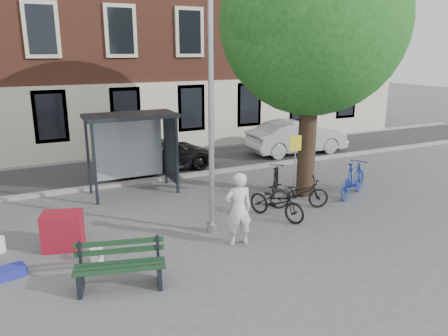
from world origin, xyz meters
name	(u,v)px	position (x,y,z in m)	size (l,w,h in m)	color
ground	(212,232)	(0.00, 0.00, 0.00)	(90.00, 90.00, 0.00)	#4C4C4F
road	(140,168)	(0.00, 7.00, 0.01)	(40.00, 4.00, 0.01)	#28282B
curb_near	(155,180)	(0.00, 5.00, 0.06)	(40.00, 0.25, 0.12)	gray
curb_far	(128,156)	(0.00, 9.00, 0.06)	(40.00, 0.25, 0.12)	gray
lamppost	(211,126)	(0.00, 0.00, 2.78)	(0.28, 0.35, 6.11)	#9EA0A3
tree_right	(316,13)	(4.01, 1.38, 5.62)	(5.76, 5.60, 8.20)	black
bus_shelter	(143,134)	(-0.61, 4.11, 1.92)	(2.85, 1.45, 2.62)	#1E2328
painter	(239,209)	(0.27, -0.95, 0.90)	(0.66, 0.43, 1.80)	silver
bench	(120,268)	(-2.75, -1.70, 0.42)	(1.85, 0.98, 0.91)	#1E2328
bike_a	(299,193)	(3.05, 0.48, 0.46)	(0.61, 1.76, 0.93)	black
bike_b	(353,179)	(5.25, 0.63, 0.58)	(0.55, 1.94, 1.16)	navy
bike_c	(277,202)	(2.00, 0.07, 0.48)	(0.63, 1.81, 0.95)	black
bike_d	(276,180)	(3.11, 1.87, 0.48)	(0.46, 1.61, 0.97)	black
car_dark	(160,154)	(0.69, 6.44, 0.61)	(2.04, 4.42, 1.23)	black
car_silver	(297,137)	(7.13, 6.43, 0.75)	(1.60, 4.58, 1.51)	#A9ACB1
red_stand	(63,231)	(-3.57, 0.62, 0.45)	(0.90, 0.60, 0.90)	maroon
blue_crate	(11,272)	(-4.72, -0.27, 0.10)	(0.55, 0.40, 0.20)	#212798
bucket_c	(97,255)	(-3.00, -0.46, 0.18)	(0.28, 0.28, 0.36)	silver
notice_sign	(295,153)	(3.31, 1.13, 1.53)	(0.35, 0.10, 2.07)	#9EA0A3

